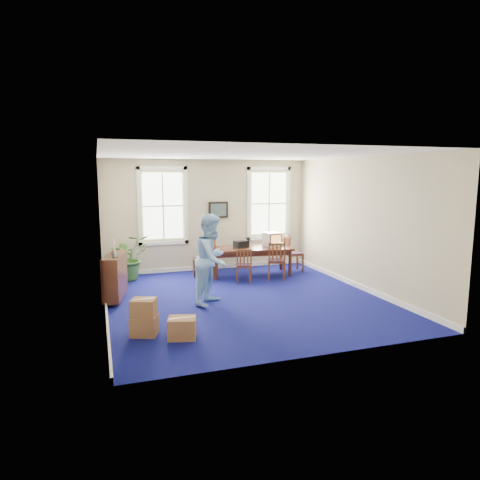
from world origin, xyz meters
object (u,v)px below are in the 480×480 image
object	(u,v)px
credenza	(115,279)
potted_plant	(128,257)
conference_table	(250,261)
crt_tv	(272,239)
cardboard_boxes	(153,314)
chair_near_left	(244,265)
man	(212,259)

from	to	relation	value
credenza	potted_plant	bearing A→B (deg)	89.62
conference_table	crt_tv	distance (m)	0.88
credenza	cardboard_boxes	size ratio (longest dim) A/B	1.02
conference_table	crt_tv	xyz separation A→B (m)	(0.67, 0.05, 0.58)
crt_tv	potted_plant	size ratio (longest dim) A/B	0.38
conference_table	credenza	world-z (taller)	credenza
chair_near_left	credenza	xyz separation A→B (m)	(-3.23, -0.64, 0.03)
crt_tv	man	bearing A→B (deg)	-145.76
cardboard_boxes	man	bearing A→B (deg)	43.56
man	credenza	size ratio (longest dim) A/B	1.60
man	cardboard_boxes	xyz separation A→B (m)	(-1.44, -1.37, -0.63)
credenza	man	bearing A→B (deg)	-11.49
chair_near_left	cardboard_boxes	size ratio (longest dim) A/B	0.75
crt_tv	potted_plant	xyz separation A→B (m)	(-3.94, 0.40, -0.35)
crt_tv	credenza	world-z (taller)	crt_tv
cardboard_boxes	chair_near_left	bearing A→B (deg)	47.12
crt_tv	man	distance (m)	3.33
chair_near_left	potted_plant	bearing A→B (deg)	-7.85
man	chair_near_left	bearing A→B (deg)	-0.12
man	cardboard_boxes	world-z (taller)	man
man	crt_tv	bearing A→B (deg)	-6.21
credenza	potted_plant	size ratio (longest dim) A/B	1.00
potted_plant	cardboard_boxes	bearing A→B (deg)	-88.11
conference_table	potted_plant	bearing A→B (deg)	178.48
conference_table	credenza	xyz separation A→B (m)	(-3.70, -1.40, 0.09)
crt_tv	man	xyz separation A→B (m)	(-2.37, -2.34, 0.01)
chair_near_left	cardboard_boxes	world-z (taller)	chair_near_left
credenza	potted_plant	world-z (taller)	potted_plant
crt_tv	credenza	size ratio (longest dim) A/B	0.38
conference_table	potted_plant	xyz separation A→B (m)	(-3.28, 0.45, 0.22)
man	potted_plant	distance (m)	3.17
potted_plant	conference_table	bearing A→B (deg)	-7.76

